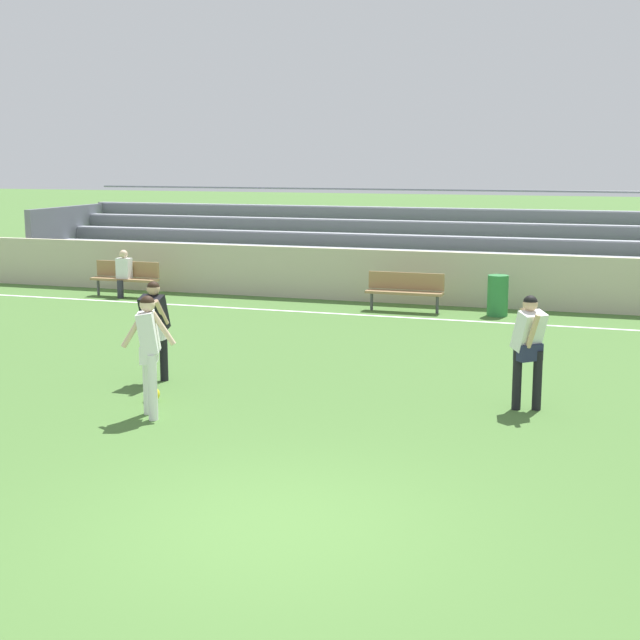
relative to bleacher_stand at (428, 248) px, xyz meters
name	(u,v)px	position (x,y,z in m)	size (l,w,h in m)	color
ground_plane	(271,524)	(1.92, -16.73, -1.11)	(160.00, 160.00, 0.00)	#477033
field_line_sideline	(468,321)	(1.92, -4.85, -1.10)	(44.00, 0.12, 0.01)	white
sideline_wall	(483,280)	(1.92, -2.86, -0.46)	(48.00, 0.16, 1.30)	beige
bleacher_stand	(428,248)	(0.00, 0.00, 0.00)	(22.86, 4.44, 2.62)	#9EA3AD
bench_centre_sideline	(405,288)	(0.29, -4.02, -0.56)	(1.80, 0.40, 0.90)	#99754C
bench_far_right	(126,275)	(-7.06, -4.02, -0.56)	(1.80, 0.40, 0.90)	#99754C
trash_bin	(498,296)	(2.43, -3.96, -0.64)	(0.47, 0.47, 0.93)	#2D7F3D
spectator_seated	(123,270)	(-7.06, -4.14, -0.41)	(0.36, 0.42, 1.21)	#2D2D38
player_white_wide_right	(149,345)	(-1.04, -13.74, -0.09)	(0.66, 0.46, 1.70)	white
player_dark_wide_left	(154,323)	(-1.92, -11.94, -0.14)	(0.44, 0.58, 1.63)	black
player_white_deep_cover	(529,342)	(3.86, -11.72, -0.13)	(0.53, 0.61, 1.65)	black
soccer_ball	(152,394)	(-1.41, -13.01, -1.00)	(0.22, 0.22, 0.22)	yellow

